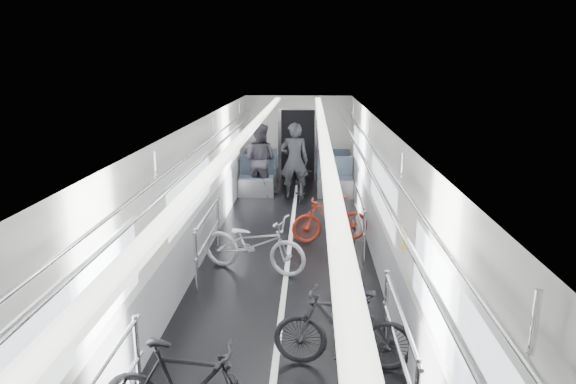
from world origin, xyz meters
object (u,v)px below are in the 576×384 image
at_px(bike_left_far, 254,244).
at_px(person_standing, 294,161).
at_px(bike_aisle, 300,183).
at_px(person_seated, 260,160).
at_px(bike_right_far, 330,219).
at_px(bike_right_near, 343,329).

distance_m(bike_left_far, person_standing, 4.68).
relative_size(bike_left_far, person_standing, 0.94).
bearing_deg(bike_aisle, person_seated, 162.76).
relative_size(bike_right_far, bike_aisle, 0.97).
distance_m(bike_right_near, person_standing, 7.37).
height_order(bike_right_near, person_standing, person_standing).
bearing_deg(person_standing, bike_left_far, 82.73).
height_order(bike_right_near, bike_aisle, bike_right_near).
relative_size(bike_right_near, bike_aisle, 1.03).
bearing_deg(person_seated, bike_aisle, -176.19).
xyz_separation_m(bike_left_far, person_standing, (0.50, 4.63, 0.48)).
bearing_deg(bike_left_far, bike_aisle, 10.47).
xyz_separation_m(bike_aisle, person_seated, (-1.05, 0.27, 0.52)).
bearing_deg(bike_right_near, person_standing, -167.93).
distance_m(bike_left_far, bike_right_far, 1.95).
bearing_deg(person_seated, bike_right_far, 134.27).
xyz_separation_m(bike_left_far, bike_right_near, (1.29, -2.68, -0.00)).
height_order(bike_right_far, bike_aisle, bike_right_far).
relative_size(bike_left_far, bike_right_near, 1.14).
bearing_deg(bike_right_near, bike_aisle, -169.13).
bearing_deg(person_standing, bike_right_far, 102.85).
distance_m(bike_left_far, person_seated, 4.94).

